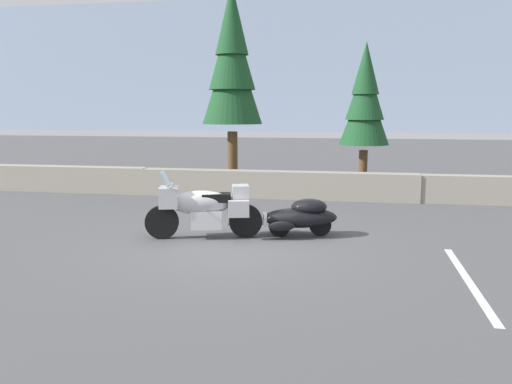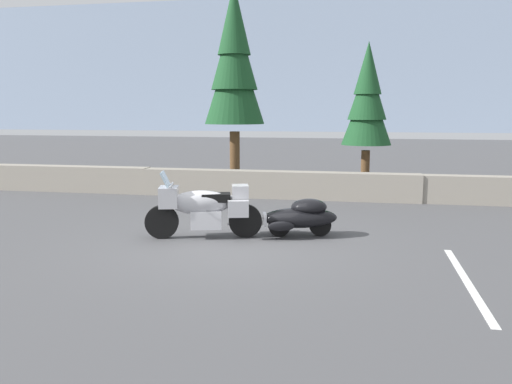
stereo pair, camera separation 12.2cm
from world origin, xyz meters
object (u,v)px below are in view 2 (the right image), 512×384
Objects in this scene: car_shaped_trailer at (300,216)px; pine_tree_secondary at (367,99)px; touring_motorcycle at (203,207)px; pine_tree_tall at (234,62)px.

pine_tree_secondary is at bearing 77.91° from car_shaped_trailer.
touring_motorcycle is 0.35× the size of pine_tree_tall.
pine_tree_secondary is (4.09, -0.01, -1.17)m from pine_tree_tall.
car_shaped_trailer is at bearing -102.09° from pine_tree_secondary.
touring_motorcycle is 0.50× the size of pine_tree_secondary.
pine_tree_secondary reaches higher than car_shaped_trailer.
car_shaped_trailer is 0.49× the size of pine_tree_secondary.
car_shaped_trailer is at bearing 14.88° from touring_motorcycle.
pine_tree_tall is 1.41× the size of pine_tree_secondary.
car_shaped_trailer is at bearing -65.21° from pine_tree_tall.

